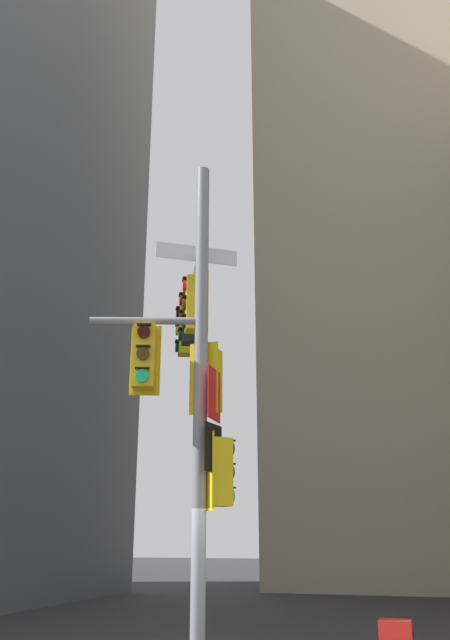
# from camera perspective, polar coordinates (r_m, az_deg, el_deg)

# --- Properties ---
(building_mid_block) EXTENTS (12.59, 12.59, 44.62)m
(building_mid_block) POSITION_cam_1_polar(r_m,az_deg,el_deg) (39.09, 14.07, 13.24)
(building_mid_block) COLOR tan
(building_mid_block) RESTS_ON ground
(signal_pole_assembly) EXTENTS (2.19, 3.25, 8.15)m
(signal_pole_assembly) POSITION_cam_1_polar(r_m,az_deg,el_deg) (10.84, -2.81, -4.40)
(signal_pole_assembly) COLOR gray
(signal_pole_assembly) RESTS_ON ground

